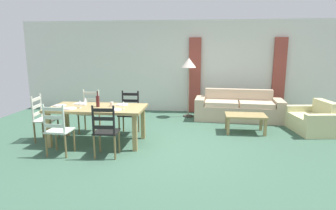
# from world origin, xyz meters

# --- Properties ---
(ground_plane) EXTENTS (9.60, 9.60, 0.02)m
(ground_plane) POSITION_xyz_m (0.00, 0.00, -0.01)
(ground_plane) COLOR #395C48
(wall_far) EXTENTS (9.60, 0.16, 2.70)m
(wall_far) POSITION_xyz_m (0.00, 3.30, 1.35)
(wall_far) COLOR silver
(wall_far) RESTS_ON ground_plane
(curtain_panel_left) EXTENTS (0.35, 0.08, 2.20)m
(curtain_panel_left) POSITION_xyz_m (0.50, 3.16, 1.10)
(curtain_panel_left) COLOR #964035
(curtain_panel_left) RESTS_ON ground_plane
(curtain_panel_right) EXTENTS (0.35, 0.08, 2.20)m
(curtain_panel_right) POSITION_xyz_m (2.90, 3.16, 1.10)
(curtain_panel_right) COLOR #964035
(curtain_panel_right) RESTS_ON ground_plane
(dining_table) EXTENTS (1.90, 0.96, 0.75)m
(dining_table) POSITION_xyz_m (-1.36, 0.05, 0.66)
(dining_table) COLOR #9D8651
(dining_table) RESTS_ON ground_plane
(dining_chair_near_left) EXTENTS (0.43, 0.41, 0.96)m
(dining_chair_near_left) POSITION_xyz_m (-1.82, -0.71, 0.48)
(dining_chair_near_left) COLOR silver
(dining_chair_near_left) RESTS_ON ground_plane
(dining_chair_near_right) EXTENTS (0.44, 0.43, 0.96)m
(dining_chair_near_right) POSITION_xyz_m (-0.94, -0.69, 0.48)
(dining_chair_near_right) COLOR black
(dining_chair_near_right) RESTS_ON ground_plane
(dining_chair_far_left) EXTENTS (0.43, 0.41, 0.96)m
(dining_chair_far_left) POSITION_xyz_m (-1.83, 0.81, 0.48)
(dining_chair_far_left) COLOR beige
(dining_chair_far_left) RESTS_ON ground_plane
(dining_chair_far_right) EXTENTS (0.42, 0.40, 0.96)m
(dining_chair_far_right) POSITION_xyz_m (-0.89, 0.78, 0.48)
(dining_chair_far_right) COLOR black
(dining_chair_far_right) RESTS_ON ground_plane
(dining_chair_head_west) EXTENTS (0.43, 0.45, 0.96)m
(dining_chair_head_west) POSITION_xyz_m (-2.53, 0.06, 0.48)
(dining_chair_head_west) COLOR beige
(dining_chair_head_west) RESTS_ON ground_plane
(dinner_plate_near_left) EXTENTS (0.24, 0.24, 0.02)m
(dinner_plate_near_left) POSITION_xyz_m (-1.81, -0.20, 0.76)
(dinner_plate_near_left) COLOR white
(dinner_plate_near_left) RESTS_ON dining_table
(fork_near_left) EXTENTS (0.02, 0.17, 0.01)m
(fork_near_left) POSITION_xyz_m (-1.96, -0.20, 0.75)
(fork_near_left) COLOR silver
(fork_near_left) RESTS_ON dining_table
(dinner_plate_near_right) EXTENTS (0.24, 0.24, 0.02)m
(dinner_plate_near_right) POSITION_xyz_m (-0.91, -0.20, 0.76)
(dinner_plate_near_right) COLOR white
(dinner_plate_near_right) RESTS_ON dining_table
(fork_near_right) EXTENTS (0.03, 0.17, 0.01)m
(fork_near_right) POSITION_xyz_m (-1.06, -0.20, 0.75)
(fork_near_right) COLOR silver
(fork_near_right) RESTS_ON dining_table
(dinner_plate_far_left) EXTENTS (0.24, 0.24, 0.02)m
(dinner_plate_far_left) POSITION_xyz_m (-1.81, 0.30, 0.76)
(dinner_plate_far_left) COLOR white
(dinner_plate_far_left) RESTS_ON dining_table
(fork_far_left) EXTENTS (0.02, 0.17, 0.01)m
(fork_far_left) POSITION_xyz_m (-1.96, 0.30, 0.75)
(fork_far_left) COLOR silver
(fork_far_left) RESTS_ON dining_table
(dinner_plate_far_right) EXTENTS (0.24, 0.24, 0.02)m
(dinner_plate_far_right) POSITION_xyz_m (-0.91, 0.30, 0.76)
(dinner_plate_far_right) COLOR white
(dinner_plate_far_right) RESTS_ON dining_table
(fork_far_right) EXTENTS (0.03, 0.17, 0.01)m
(fork_far_right) POSITION_xyz_m (-1.06, 0.30, 0.75)
(fork_far_right) COLOR silver
(fork_far_right) RESTS_ON dining_table
(dinner_plate_head_west) EXTENTS (0.24, 0.24, 0.02)m
(dinner_plate_head_west) POSITION_xyz_m (-2.14, 0.05, 0.76)
(dinner_plate_head_west) COLOR white
(dinner_plate_head_west) RESTS_ON dining_table
(fork_head_west) EXTENTS (0.02, 0.17, 0.01)m
(fork_head_west) POSITION_xyz_m (-2.29, 0.05, 0.75)
(fork_head_west) COLOR silver
(fork_head_west) RESTS_ON dining_table
(wine_bottle) EXTENTS (0.07, 0.07, 0.32)m
(wine_bottle) POSITION_xyz_m (-1.35, 0.07, 0.87)
(wine_bottle) COLOR #471919
(wine_bottle) RESTS_ON dining_table
(wine_glass_near_left) EXTENTS (0.06, 0.06, 0.16)m
(wine_glass_near_left) POSITION_xyz_m (-1.66, -0.08, 0.86)
(wine_glass_near_left) COLOR white
(wine_glass_near_left) RESTS_ON dining_table
(wine_glass_near_right) EXTENTS (0.06, 0.06, 0.16)m
(wine_glass_near_right) POSITION_xyz_m (-0.78, -0.10, 0.86)
(wine_glass_near_right) COLOR white
(wine_glass_near_right) RESTS_ON dining_table
(wine_glass_far_left) EXTENTS (0.06, 0.06, 0.16)m
(wine_glass_far_left) POSITION_xyz_m (-1.67, 0.20, 0.86)
(wine_glass_far_left) COLOR white
(wine_glass_far_left) RESTS_ON dining_table
(coffee_cup_primary) EXTENTS (0.07, 0.07, 0.09)m
(coffee_cup_primary) POSITION_xyz_m (-1.09, 0.15, 0.80)
(coffee_cup_primary) COLOR beige
(coffee_cup_primary) RESTS_ON dining_table
(couch) EXTENTS (2.33, 0.95, 0.80)m
(couch) POSITION_xyz_m (1.71, 2.36, 0.29)
(couch) COLOR tan
(couch) RESTS_ON ground_plane
(coffee_table) EXTENTS (0.90, 0.56, 0.42)m
(coffee_table) POSITION_xyz_m (1.72, 1.15, 0.36)
(coffee_table) COLOR #9D8651
(coffee_table) RESTS_ON ground_plane
(armchair_upholstered) EXTENTS (0.96, 1.26, 0.72)m
(armchair_upholstered) POSITION_xyz_m (3.32, 1.41, 0.25)
(armchair_upholstered) COLOR beige
(armchair_upholstered) RESTS_ON ground_plane
(standing_lamp) EXTENTS (0.40, 0.40, 1.64)m
(standing_lamp) POSITION_xyz_m (0.35, 2.55, 1.41)
(standing_lamp) COLOR #332D28
(standing_lamp) RESTS_ON ground_plane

